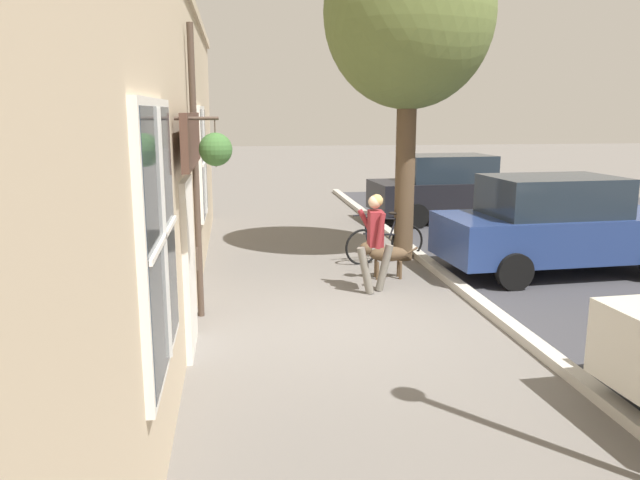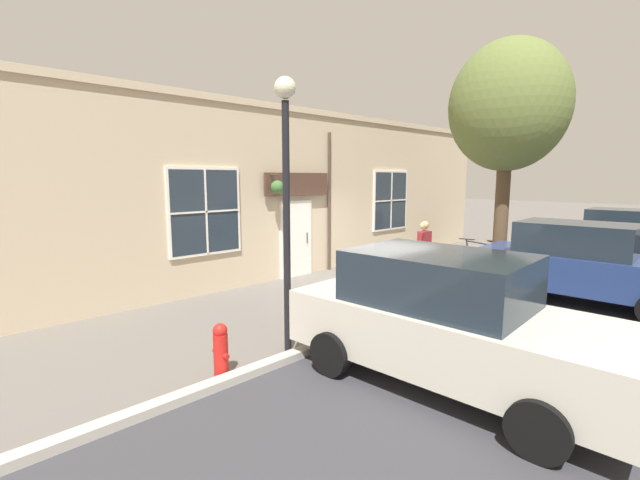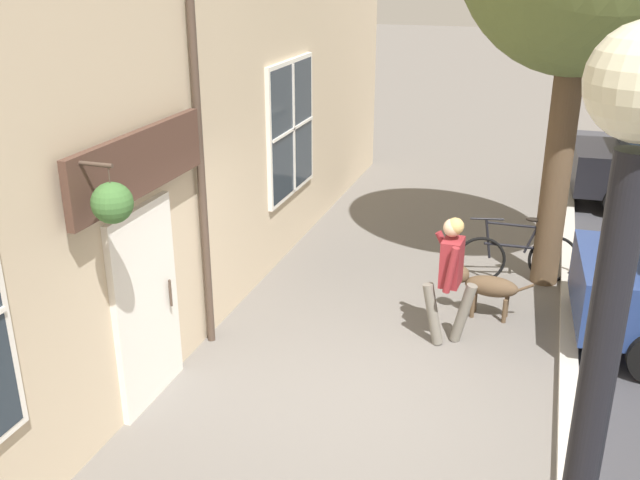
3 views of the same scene
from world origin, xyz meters
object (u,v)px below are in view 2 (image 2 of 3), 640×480
parked_car_nearest_curb (448,319)px  pedestrian_walking (424,246)px  fire_hydrant (221,350)px  parked_car_far_end (635,238)px  street_lamp (286,173)px  leaning_bicycle (483,260)px  street_tree_by_curb (508,109)px  parked_car_mid_block (582,263)px  dog_on_leash (451,262)px

parked_car_nearest_curb → pedestrian_walking: bearing=125.4°
parked_car_nearest_curb → fire_hydrant: (-2.21, -2.07, -0.48)m
parked_car_nearest_curb → fire_hydrant: size_ratio=5.71×
parked_car_far_end → street_lamp: 12.29m
leaning_bicycle → fire_hydrant: 8.92m
street_tree_by_curb → parked_car_mid_block: street_tree_by_curb is taller
street_lamp → parked_car_nearest_curb: bearing=20.3°
pedestrian_walking → parked_car_far_end: (3.49, 6.29, -0.07)m
parked_car_mid_block → street_tree_by_curb: bearing=150.1°
dog_on_leash → street_lamp: (0.75, -6.43, 2.35)m
street_tree_by_curb → pedestrian_walking: bearing=-116.5°
fire_hydrant → street_tree_by_curb: bearing=90.6°
leaning_bicycle → parked_car_nearest_curb: size_ratio=0.38×
pedestrian_walking → fire_hydrant: 6.96m
dog_on_leash → fire_hydrant: bearing=-84.0°
leaning_bicycle → parked_car_far_end: 5.11m
dog_on_leash → parked_car_nearest_curb: size_ratio=0.25×
pedestrian_walking → dog_on_leash: (0.36, 0.83, -0.51)m
pedestrian_walking → street_tree_by_curb: (1.07, 2.16, 3.59)m
street_tree_by_curb → street_lamp: (0.04, -7.77, -1.75)m
parked_car_nearest_curb → parked_car_mid_block: 5.53m
fire_hydrant → pedestrian_walking: bearing=99.7°
dog_on_leash → street_tree_by_curb: size_ratio=0.17×
street_tree_by_curb → parked_car_mid_block: bearing=-29.9°
dog_on_leash → leaning_bicycle: (0.31, 1.24, -0.06)m
fire_hydrant → parked_car_mid_block: bearing=72.9°
street_tree_by_curb → parked_car_far_end: (2.41, 4.14, -3.66)m
parked_car_nearest_curb → street_lamp: bearing=-159.7°
dog_on_leash → fire_hydrant: 7.71m
pedestrian_walking → fire_hydrant: bearing=-80.3°
street_tree_by_curb → parked_car_nearest_curb: bearing=-71.6°
leaning_bicycle → parked_car_mid_block: size_ratio=0.38×
dog_on_leash → street_lamp: street_lamp is taller
parked_car_nearest_curb → parked_car_mid_block: size_ratio=1.00×
leaning_bicycle → parked_car_far_end: parked_car_far_end is taller
leaning_bicycle → street_lamp: street_lamp is taller
street_tree_by_curb → street_lamp: street_tree_by_curb is taller
parked_car_nearest_curb → parked_car_mid_block: same height
dog_on_leash → leaning_bicycle: 1.28m
street_tree_by_curb → fire_hydrant: bearing=-89.4°
pedestrian_walking → parked_car_mid_block: parked_car_mid_block is taller
pedestrian_walking → street_tree_by_curb: size_ratio=0.25×
pedestrian_walking → parked_car_nearest_curb: 5.85m
pedestrian_walking → parked_car_far_end: bearing=61.0°
parked_car_far_end → street_lamp: size_ratio=1.05×
pedestrian_walking → fire_hydrant: pedestrian_walking is taller
parked_car_mid_block → parked_car_nearest_curb: bearing=-91.2°
parked_car_nearest_curb → parked_car_mid_block: bearing=88.8°
pedestrian_walking → fire_hydrant: (1.17, -6.84, -0.55)m
street_tree_by_curb → leaning_bicycle: street_tree_by_curb is taller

